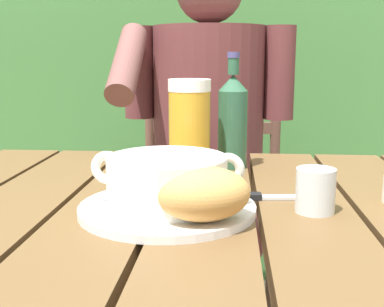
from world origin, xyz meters
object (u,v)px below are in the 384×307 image
at_px(soup_bowl, 167,179).
at_px(bread_roll, 203,194).
at_px(chair_near_diner, 210,209).
at_px(beer_bottle, 233,120).
at_px(table_knife, 259,197).
at_px(water_glass_small, 315,190).
at_px(person_eating, 207,136).
at_px(beer_glass, 189,127).
at_px(serving_plate, 167,208).

bearing_deg(soup_bowl, bread_roll, -49.40).
bearing_deg(chair_near_diner, beer_bottle, -83.34).
distance_m(chair_near_diner, table_knife, 0.87).
height_order(chair_near_diner, table_knife, chair_near_diner).
xyz_separation_m(beer_bottle, water_glass_small, (0.12, -0.29, -0.07)).
xyz_separation_m(person_eating, water_glass_small, (0.19, -0.68, 0.03)).
relative_size(chair_near_diner, water_glass_small, 13.49).
relative_size(beer_glass, beer_bottle, 0.78).
distance_m(soup_bowl, water_glass_small, 0.22).
relative_size(person_eating, table_knife, 8.02).
bearing_deg(chair_near_diner, person_eating, -90.82).
distance_m(person_eating, beer_bottle, 0.41).
relative_size(chair_near_diner, bread_roll, 5.93).
bearing_deg(soup_bowl, beer_glass, 87.13).
bearing_deg(person_eating, beer_glass, -91.58).
bearing_deg(soup_bowl, water_glass_small, 4.81).
bearing_deg(bread_roll, water_glass_small, 27.28).
xyz_separation_m(serving_plate, soup_bowl, (0.00, -0.00, 0.04)).
distance_m(person_eating, soup_bowl, 0.70).
distance_m(beer_bottle, water_glass_small, 0.32).
bearing_deg(table_knife, serving_plate, -150.78).
distance_m(beer_glass, table_knife, 0.23).
xyz_separation_m(beer_glass, beer_bottle, (0.08, 0.06, 0.01)).
xyz_separation_m(chair_near_diner, bread_roll, (0.03, -0.96, 0.33)).
bearing_deg(beer_bottle, water_glass_small, -67.05).
distance_m(chair_near_diner, person_eating, 0.34).
height_order(person_eating, bread_roll, person_eating).
relative_size(person_eating, soup_bowl, 5.50).
bearing_deg(beer_bottle, beer_glass, -144.33).
distance_m(person_eating, bread_roll, 0.77).
height_order(person_eating, serving_plate, person_eating).
relative_size(serving_plate, beer_glass, 1.43).
bearing_deg(chair_near_diner, water_glass_small, -77.68).
height_order(serving_plate, water_glass_small, water_glass_small).
bearing_deg(soup_bowl, table_knife, 29.22).
distance_m(chair_near_diner, serving_plate, 0.94).
height_order(chair_near_diner, soup_bowl, chair_near_diner).
distance_m(person_eating, serving_plate, 0.70).
bearing_deg(soup_bowl, serving_plate, 90.00).
xyz_separation_m(chair_near_diner, soup_bowl, (-0.03, -0.90, 0.33)).
height_order(chair_near_diner, bread_roll, chair_near_diner).
distance_m(person_eating, water_glass_small, 0.71).
height_order(chair_near_diner, beer_glass, beer_glass).
bearing_deg(chair_near_diner, bread_roll, -88.30).
bearing_deg(beer_bottle, chair_near_diner, 96.66).
relative_size(person_eating, beer_bottle, 5.31).
height_order(beer_glass, water_glass_small, beer_glass).
bearing_deg(serving_plate, water_glass_small, 4.81).
distance_m(chair_near_diner, beer_glass, 0.75).
xyz_separation_m(water_glass_small, table_knife, (-0.08, 0.06, -0.03)).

